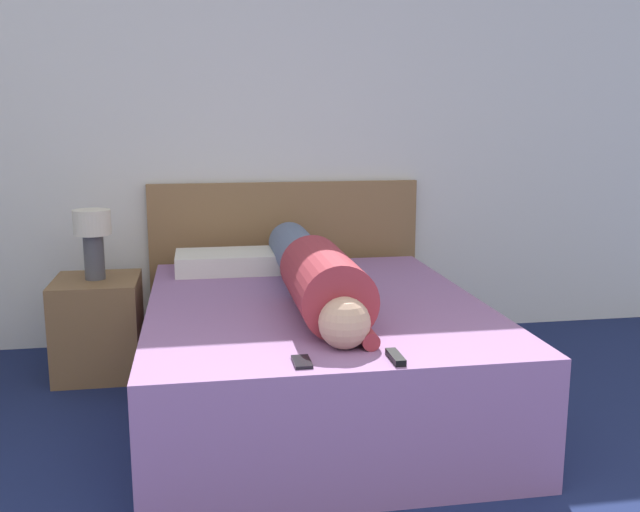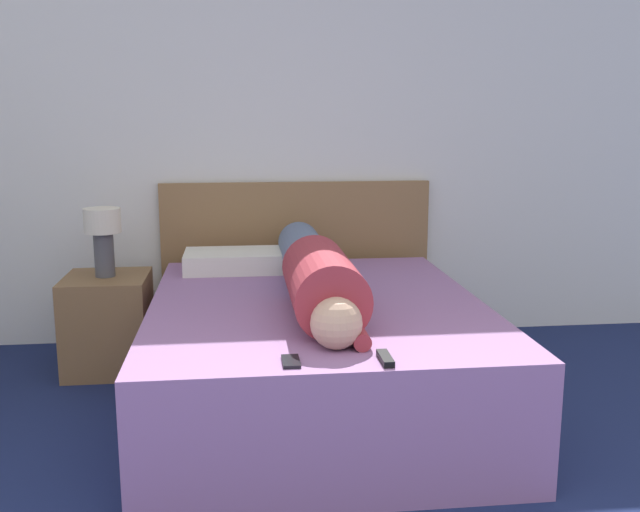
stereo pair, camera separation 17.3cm
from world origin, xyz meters
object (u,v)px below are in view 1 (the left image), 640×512
Objects in this scene: bed at (315,354)px; pillow_near_headboard at (229,262)px; person_lying at (314,273)px; tv_remote at (396,357)px; table_lamp at (93,234)px; cell_phone at (302,362)px; nightstand at (99,326)px.

bed is 0.90m from pillow_near_headboard.
tv_remote is at bearing -79.99° from person_lying.
table_lamp is 2.95× the size of cell_phone.
tv_remote is at bearing -80.35° from bed.
tv_remote is (0.15, -0.90, 0.28)m from bed.
tv_remote is 0.34m from cell_phone.
bed is 5.21× the size of table_lamp.
cell_phone is at bearing -102.20° from person_lying.
bed reaches higher than nightstand.
tv_remote is at bearing -4.03° from cell_phone.
tv_remote is at bearing -51.10° from table_lamp.
cell_phone is at bearing -83.29° from pillow_near_headboard.
person_lying is at bearing -31.56° from table_lamp.
nightstand is at bearing 116.57° from table_lamp.
table_lamp is 2.56× the size of tv_remote.
nightstand is at bearing 128.90° from tv_remote.
tv_remote is at bearing -51.10° from nightstand.
pillow_near_headboard is (0.73, 0.08, -0.19)m from table_lamp.
tv_remote is (0.53, -1.65, -0.04)m from pillow_near_headboard.
bed is 0.94m from cell_phone.
tv_remote is 1.15× the size of cell_phone.
bed is 3.33× the size of pillow_near_headboard.
person_lying reaches higher than pillow_near_headboard.
person_lying is 2.96× the size of pillow_near_headboard.
nightstand is 2.04m from tv_remote.
tv_remote is (1.27, -1.57, 0.29)m from nightstand.
pillow_near_headboard is 1.63m from cell_phone.
person_lying is at bearing 77.80° from cell_phone.
bed is 13.33× the size of tv_remote.
pillow_near_headboard reaches higher than tv_remote.
person_lying is 0.89m from cell_phone.
table_lamp reaches higher than cell_phone.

